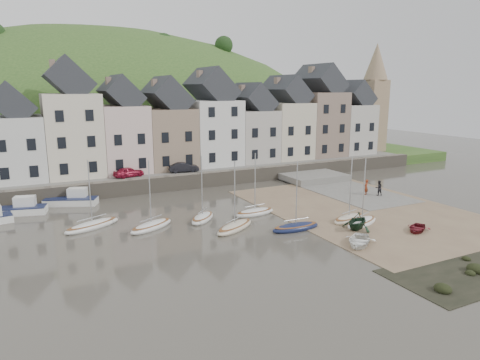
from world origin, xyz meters
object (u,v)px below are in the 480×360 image
rowboat_white (359,241)px  car_right (184,167)px  rowboat_green (357,221)px  rowboat_red (417,228)px  sailboat_0 (92,225)px  person_red (366,187)px  person_dark (379,188)px  car_left (129,172)px

rowboat_white → car_right: 27.84m
rowboat_green → rowboat_red: 5.10m
sailboat_0 → car_right: (13.26, 13.31, 1.97)m
person_red → person_dark: 1.39m
person_red → rowboat_green: bearing=18.8°
rowboat_red → car_right: car_right is taller
sailboat_0 → rowboat_red: 28.40m
rowboat_red → rowboat_white: bearing=-117.0°
person_dark → rowboat_green: bearing=54.8°
rowboat_red → person_red: person_red is taller
sailboat_0 → rowboat_white: (18.07, -14.06, 0.16)m
sailboat_0 → person_red: bearing=-3.5°
sailboat_0 → rowboat_white: 22.90m
rowboat_green → rowboat_red: rowboat_green is taller
rowboat_red → person_red: (5.11, 11.86, 0.66)m
car_left → car_right: 6.99m
rowboat_white → rowboat_green: bearing=99.3°
rowboat_green → person_dark: person_dark is taller
rowboat_white → person_dark: bearing=89.8°
sailboat_0 → person_dark: bearing=-5.1°
rowboat_red → person_dark: person_dark is taller
person_red → person_dark: (1.03, -0.93, -0.01)m
person_dark → rowboat_white: bearing=57.6°
car_right → rowboat_green: bearing=-154.5°
rowboat_white → rowboat_red: rowboat_white is taller
rowboat_red → car_right: size_ratio=0.70×
rowboat_green → car_right: bearing=173.8°
sailboat_0 → person_dark: sailboat_0 is taller
sailboat_0 → car_left: bearing=64.8°
rowboat_white → rowboat_red: bearing=51.7°
sailboat_0 → person_red: (29.99, -1.84, 0.74)m
person_red → car_right: (-16.74, 15.15, 1.23)m
car_left → rowboat_red: bearing=-157.8°
sailboat_0 → rowboat_red: sailboat_0 is taller
person_dark → car_right: bearing=-25.6°
rowboat_green → rowboat_red: bearing=34.6°
rowboat_white → rowboat_red: size_ratio=1.27×
person_dark → car_left: size_ratio=0.48×
rowboat_green → person_red: bearing=111.2°
sailboat_0 → rowboat_red: bearing=-28.8°
rowboat_white → person_red: bearing=94.4°
car_left → sailboat_0: bearing=142.4°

